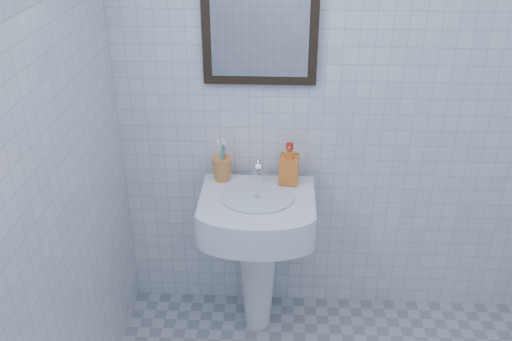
{
  "coord_description": "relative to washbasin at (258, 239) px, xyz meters",
  "views": [
    {
      "loc": [
        -0.33,
        -1.25,
        2.09
      ],
      "look_at": [
        -0.43,
        0.86,
        0.97
      ],
      "focal_mm": 40.0,
      "sensor_mm": 36.0,
      "label": 1
    }
  ],
  "objects": [
    {
      "name": "washbasin",
      "position": [
        0.0,
        0.0,
        0.0
      ],
      "size": [
        0.52,
        0.38,
        0.8
      ],
      "color": "white",
      "rests_on": "ground"
    },
    {
      "name": "faucet",
      "position": [
        0.0,
        0.09,
        0.3
      ],
      "size": [
        0.05,
        0.11,
        0.12
      ],
      "color": "white",
      "rests_on": "washbasin"
    },
    {
      "name": "wall_back",
      "position": [
        0.43,
        0.22,
        0.71
      ],
      "size": [
        2.2,
        0.02,
        2.5
      ],
      "primitive_type": "cube",
      "color": "silver",
      "rests_on": "ground"
    },
    {
      "name": "toothbrush_cup",
      "position": [
        -0.17,
        0.11,
        0.31
      ],
      "size": [
        0.11,
        0.11,
        0.11
      ],
      "primitive_type": null,
      "rotation": [
        0.0,
        0.0,
        0.15
      ],
      "color": "orange",
      "rests_on": "washbasin"
    },
    {
      "name": "wall_mirror",
      "position": [
        0.0,
        0.2,
        1.01
      ],
      "size": [
        0.5,
        0.04,
        0.62
      ],
      "color": "black",
      "rests_on": "wall_back"
    },
    {
      "name": "soap_dispenser",
      "position": [
        0.14,
        0.11,
        0.35
      ],
      "size": [
        0.1,
        0.1,
        0.2
      ],
      "primitive_type": "imported",
      "rotation": [
        0.0,
        0.0,
        -0.09
      ],
      "color": "#D94F15",
      "rests_on": "washbasin"
    }
  ]
}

